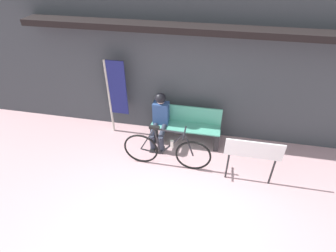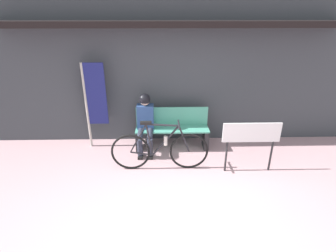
% 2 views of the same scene
% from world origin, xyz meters
% --- Properties ---
extents(ground_plane, '(24.00, 24.00, 0.00)m').
position_xyz_m(ground_plane, '(0.00, 0.00, 0.00)').
color(ground_plane, '#C69EA3').
extents(storefront_wall, '(12.00, 0.56, 3.20)m').
position_xyz_m(storefront_wall, '(0.00, 2.82, 1.66)').
color(storefront_wall, '#3D4247').
rests_on(storefront_wall, ground_plane).
extents(park_bench_near, '(1.53, 0.42, 0.86)m').
position_xyz_m(park_bench_near, '(0.05, 2.38, 0.40)').
color(park_bench_near, '#51A88E').
rests_on(park_bench_near, ground_plane).
extents(bicycle, '(1.79, 0.40, 0.96)m').
position_xyz_m(bicycle, '(-0.21, 1.52, 0.40)').
color(bicycle, black).
rests_on(bicycle, ground_plane).
extents(person_seated, '(0.34, 0.66, 1.22)m').
position_xyz_m(person_seated, '(-0.51, 2.26, 0.70)').
color(person_seated, '#2D3342').
rests_on(person_seated, ground_plane).
extents(banner_pole, '(0.45, 0.05, 1.81)m').
position_xyz_m(banner_pole, '(-1.56, 2.46, 1.09)').
color(banner_pole, '#B7B2A8').
rests_on(banner_pole, ground_plane).
extents(signboard, '(1.02, 0.04, 0.96)m').
position_xyz_m(signboard, '(1.40, 1.42, 0.72)').
color(signboard, '#232326').
rests_on(signboard, ground_plane).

